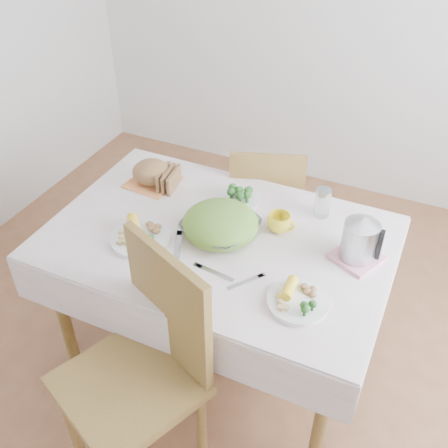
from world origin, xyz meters
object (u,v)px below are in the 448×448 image
at_px(dinner_plate_right, 298,302).
at_px(yellow_mug, 279,223).
at_px(dining_table, 219,297).
at_px(chair_near, 130,393).
at_px(dinner_plate_left, 141,238).
at_px(electric_kettle, 360,236).
at_px(salad_bowl, 220,229).
at_px(chair_far, 265,204).

relative_size(dinner_plate_right, yellow_mug, 2.20).
xyz_separation_m(dining_table, chair_near, (-0.05, -0.69, 0.09)).
bearing_deg(dinner_plate_right, chair_near, -138.66).
bearing_deg(dinner_plate_left, dining_table, 30.07).
bearing_deg(chair_near, electric_kettle, 74.52).
bearing_deg(salad_bowl, electric_kettle, 9.88).
distance_m(salad_bowl, dinner_plate_left, 0.35).
relative_size(chair_near, chair_far, 1.17).
height_order(dinner_plate_right, electric_kettle, electric_kettle).
xyz_separation_m(dining_table, electric_kettle, (0.59, 0.11, 0.51)).
bearing_deg(yellow_mug, chair_near, -108.72).
height_order(chair_near, yellow_mug, chair_near).
bearing_deg(dinner_plate_left, chair_near, -65.18).
xyz_separation_m(chair_near, dinner_plate_right, (0.51, 0.44, 0.31)).
xyz_separation_m(chair_far, electric_kettle, (0.62, -0.59, 0.42)).
relative_size(dining_table, dinner_plate_right, 5.90).
relative_size(chair_near, electric_kettle, 5.18).
bearing_deg(dinner_plate_left, chair_far, 73.16).
xyz_separation_m(salad_bowl, yellow_mug, (0.22, 0.14, 0.00)).
bearing_deg(electric_kettle, salad_bowl, 165.22).
height_order(dining_table, electric_kettle, electric_kettle).
distance_m(dinner_plate_right, yellow_mug, 0.45).
relative_size(chair_far, electric_kettle, 4.41).
relative_size(dinner_plate_left, electric_kettle, 1.31).
height_order(salad_bowl, dinner_plate_right, salad_bowl).
height_order(dining_table, yellow_mug, yellow_mug).
xyz_separation_m(dinner_plate_right, electric_kettle, (0.14, 0.35, 0.11)).
bearing_deg(dinner_plate_right, yellow_mug, 119.42).
distance_m(salad_bowl, electric_kettle, 0.60).
relative_size(chair_near, yellow_mug, 9.84).
bearing_deg(yellow_mug, salad_bowl, -146.81).
relative_size(chair_far, salad_bowl, 2.84).
height_order(yellow_mug, electric_kettle, electric_kettle).
bearing_deg(dinner_plate_left, electric_kettle, 17.43).
height_order(dining_table, dinner_plate_right, dinner_plate_right).
bearing_deg(electric_kettle, dinner_plate_right, -136.42).
height_order(chair_far, electric_kettle, electric_kettle).
bearing_deg(salad_bowl, dinner_plate_left, -149.80).
bearing_deg(salad_bowl, dinner_plate_right, -29.42).
relative_size(chair_near, dinner_plate_right, 4.47).
height_order(dining_table, dinner_plate_left, dinner_plate_left).
relative_size(dining_table, electric_kettle, 6.84).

